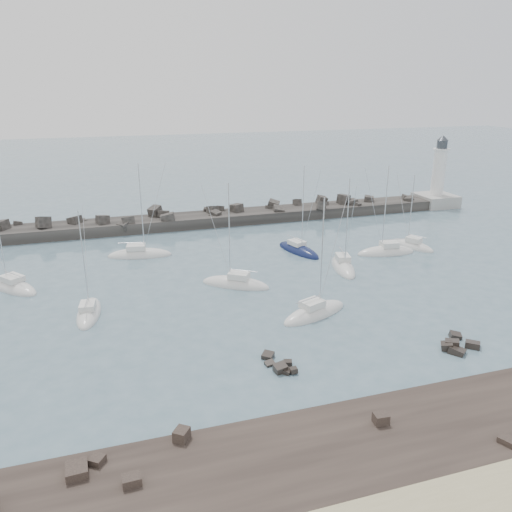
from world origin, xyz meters
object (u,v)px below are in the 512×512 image
Objects in this scene: sailboat_1 at (12,287)px; sailboat_9 at (386,253)px; sailboat_4 at (140,255)px; sailboat_8 at (298,251)px; sailboat_5 at (236,284)px; sailboat_6 at (343,267)px; sailboat_3 at (89,313)px; sailboat_7 at (315,313)px; sailboat_10 at (411,246)px; lighthouse at (437,191)px.

sailboat_1 is 1.05× the size of sailboat_9.
sailboat_4 reaches higher than sailboat_8.
sailboat_1 reaches higher than sailboat_5.
sailboat_8 is at bearing 110.00° from sailboat_6.
sailboat_3 is 17.34m from sailboat_5.
sailboat_1 is 1.06× the size of sailboat_7.
sailboat_6 is at bearing -8.12° from sailboat_1.
sailboat_8 is at bearing 169.48° from sailboat_10.
sailboat_9 is 5.37m from sailboat_10.
sailboat_3 is 0.88× the size of sailboat_9.
sailboat_7 is 1.01× the size of sailboat_8.
sailboat_3 is 0.85× the size of sailboat_4.
sailboat_4 reaches higher than sailboat_6.
sailboat_8 reaches higher than sailboat_7.
lighthouse reaches higher than sailboat_1.
sailboat_8 is (29.19, 12.92, 0.00)m from sailboat_3.
sailboat_5 is 29.81m from sailboat_10.
sailboat_7 is at bearing -57.02° from sailboat_4.
sailboat_5 is (10.26, -14.61, 0.00)m from sailboat_4.
sailboat_9 is at bearing -164.06° from sailboat_10.
sailboat_5 is at bearing 119.83° from sailboat_7.
sailboat_3 is 0.89× the size of sailboat_5.
sailboat_1 is 1.22× the size of sailboat_10.
sailboat_3 is 1.02× the size of sailboat_10.
sailboat_6 is 8.88m from sailboat_8.
sailboat_9 reaches higher than sailboat_8.
sailboat_3 is at bearing -168.02° from sailboat_10.
sailboat_7 is at bearing -128.16° from sailboat_6.
sailboat_1 is 49.95m from sailboat_9.
sailboat_1 is 55.06m from sailboat_10.
sailboat_4 is 28.65m from sailboat_6.
sailboat_5 is (-49.13, -28.52, -2.94)m from lighthouse.
sailboat_8 is 0.99× the size of sailboat_9.
sailboat_6 is at bearing -159.46° from sailboat_10.
sailboat_6 is (32.23, 4.58, 0.03)m from sailboat_3.
lighthouse is 1.01× the size of sailboat_1.
sailboat_4 is 1.08× the size of sailboat_6.
sailboat_3 is 0.89× the size of sailboat_7.
lighthouse is at bearing 42.78° from sailboat_9.
sailboat_1 is at bearing -164.24° from lighthouse.
sailboat_8 is (38.14, 2.47, -0.00)m from sailboat_1.
sailboat_7 reaches higher than sailboat_10.
sailboat_6 is (15.18, 1.44, 0.01)m from sailboat_5.
sailboat_9 is (49.90, -2.15, 0.01)m from sailboat_1.
sailboat_10 is at bearing 11.98° from sailboat_3.
sailboat_9 is (17.98, 15.51, 0.00)m from sailboat_7.
sailboat_7 is at bearing -60.17° from sailboat_5.
sailboat_10 is (29.06, 6.65, 0.00)m from sailboat_5.
sailboat_3 is 41.78m from sailboat_9.
sailboat_10 is (-20.07, -21.87, -2.94)m from lighthouse.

